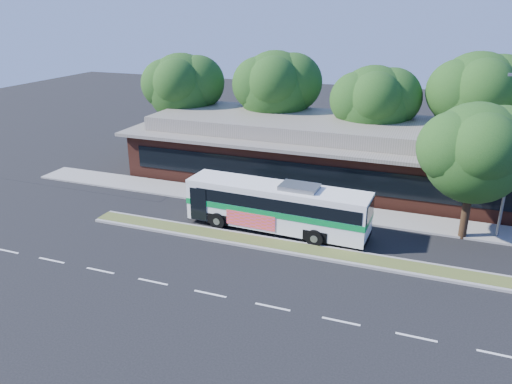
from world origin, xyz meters
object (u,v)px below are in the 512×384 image
at_px(sidewalk_tree, 483,151).
at_px(transit_bus, 278,204).
at_px(lamp_post, 511,154).
at_px(sedan, 214,170).

bearing_deg(sidewalk_tree, transit_bus, -164.75).
bearing_deg(transit_bus, lamp_post, 18.59).
height_order(lamp_post, transit_bus, lamp_post).
height_order(lamp_post, sedan, lamp_post).
height_order(transit_bus, sidewalk_tree, sidewalk_tree).
xyz_separation_m(lamp_post, sidewalk_tree, (-1.41, -0.57, 0.18)).
relative_size(sedan, sidewalk_tree, 0.68).
bearing_deg(sidewalk_tree, sedan, 167.25).
relative_size(transit_bus, sedan, 2.06).
relative_size(lamp_post, sedan, 1.74).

